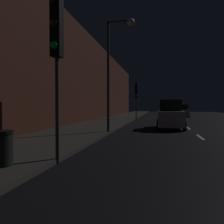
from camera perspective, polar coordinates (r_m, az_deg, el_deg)
name	(u,v)px	position (r m, az deg, el deg)	size (l,w,h in m)	color
ground	(178,121)	(27.98, 16.32, -2.11)	(27.24, 84.00, 0.02)	black
sidewalk_left	(117,119)	(28.36, 1.19, -1.83)	(4.40, 84.00, 0.15)	#33302D
building_facade_left	(88,79)	(25.72, -6.01, 8.22)	(0.80, 63.00, 9.47)	#472319
lane_centerline	(190,129)	(17.91, 18.92, -4.09)	(0.16, 22.31, 0.01)	beige
traffic_light_far_left	(136,93)	(29.31, 6.10, 4.75)	(0.32, 0.46, 4.69)	#38383A
traffic_light_near_left	(57,39)	(7.22, -13.76, 17.37)	(0.31, 0.46, 5.08)	#38383A
streetlamp_overhead	(116,58)	(14.22, 0.93, 13.37)	(1.70, 0.44, 6.99)	#2D2D30
trash_bin_curbside	(3,148)	(6.72, -25.76, -8.16)	(0.55, 0.55, 0.93)	black
car_approaching_headlights	(170,115)	(17.93, 14.40, -0.85)	(2.02, 4.37, 2.20)	silver
car_distant_taillights	(182,111)	(36.87, 17.28, 0.14)	(1.78, 3.85, 1.94)	silver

